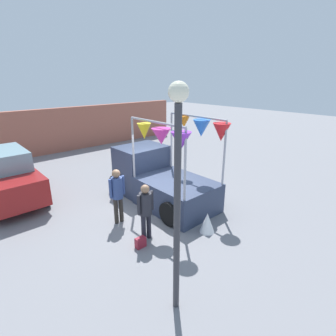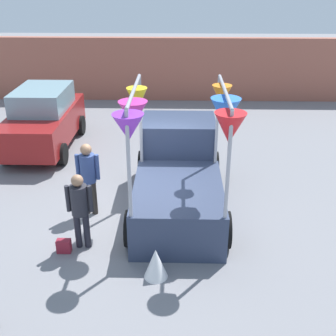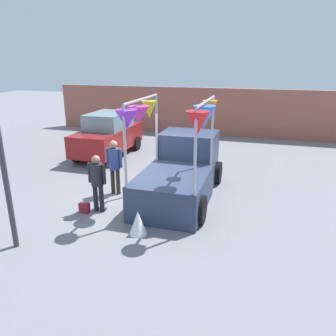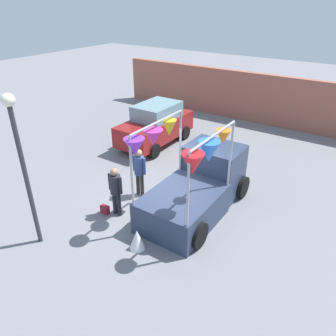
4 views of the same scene
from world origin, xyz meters
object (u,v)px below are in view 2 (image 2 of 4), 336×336
object	(u,v)px
parked_car	(44,119)
handbag	(64,246)
person_customer	(80,205)
folded_kite_bundle_white	(156,263)
vendor_truck	(178,170)
person_vendor	(88,173)

from	to	relation	value
parked_car	handbag	xyz separation A→B (m)	(1.91, -5.44, -0.80)
parked_car	handbag	world-z (taller)	parked_car
parked_car	handbag	bearing A→B (deg)	-70.65
person_customer	folded_kite_bundle_white	xyz separation A→B (m)	(1.53, -0.90, -0.68)
vendor_truck	person_vendor	bearing A→B (deg)	-166.16
person_customer	person_vendor	world-z (taller)	person_vendor
person_vendor	handbag	bearing A→B (deg)	-100.05
vendor_truck	person_customer	world-z (taller)	vendor_truck
handbag	parked_car	bearing A→B (deg)	109.35
person_customer	handbag	world-z (taller)	person_customer
vendor_truck	person_customer	xyz separation A→B (m)	(-1.92, -1.78, 0.08)
parked_car	person_customer	bearing A→B (deg)	-66.66
handbag	person_vendor	bearing A→B (deg)	79.95
vendor_truck	person_vendor	world-z (taller)	vendor_truck
vendor_truck	handbag	bearing A→B (deg)	-138.94
person_customer	handbag	distance (m)	0.93
parked_car	person_vendor	bearing A→B (deg)	-61.19
person_customer	parked_car	bearing A→B (deg)	113.34
vendor_truck	folded_kite_bundle_white	xyz separation A→B (m)	(-0.40, -2.68, -0.60)
person_customer	folded_kite_bundle_white	distance (m)	1.90
vendor_truck	handbag	xyz separation A→B (m)	(-2.27, -1.98, -0.76)
person_customer	person_vendor	distance (m)	1.29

